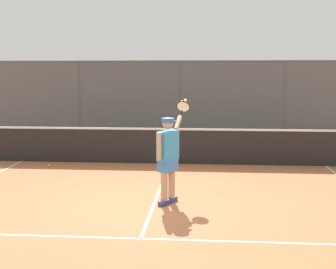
# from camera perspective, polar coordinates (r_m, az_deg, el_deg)

# --- Properties ---
(ground_plane) EXTENTS (60.00, 60.00, 0.00)m
(ground_plane) POSITION_cam_1_polar(r_m,az_deg,el_deg) (8.52, -1.90, -9.00)
(ground_plane) COLOR #B76B42
(court_line_markings) EXTENTS (8.25, 10.29, 0.01)m
(court_line_markings) POSITION_cam_1_polar(r_m,az_deg,el_deg) (6.77, -3.76, -13.53)
(court_line_markings) COLOR white
(court_line_markings) RESTS_ON ground
(fence_backdrop) EXTENTS (18.02, 1.37, 2.85)m
(fence_backdrop) POSITION_cam_1_polar(r_m,az_deg,el_deg) (17.54, 1.60, 4.23)
(fence_backdrop) COLOR #565B60
(fence_backdrop) RESTS_ON ground
(tennis_net) EXTENTS (10.61, 0.09, 1.07)m
(tennis_net) POSITION_cam_1_polar(r_m,az_deg,el_deg) (12.35, 0.24, -1.36)
(tennis_net) COLOR #2D2D2D
(tennis_net) RESTS_ON ground
(tennis_player) EXTENTS (0.60, 1.32, 1.91)m
(tennis_player) POSITION_cam_1_polar(r_m,az_deg,el_deg) (8.56, 0.03, -2.41)
(tennis_player) COLOR navy
(tennis_player) RESTS_ON ground
(tennis_ball_near_net) EXTENTS (0.07, 0.07, 0.07)m
(tennis_ball_near_net) POSITION_cam_1_polar(r_m,az_deg,el_deg) (12.46, -14.46, -3.69)
(tennis_ball_near_net) COLOR #CCDB33
(tennis_ball_near_net) RESTS_ON ground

